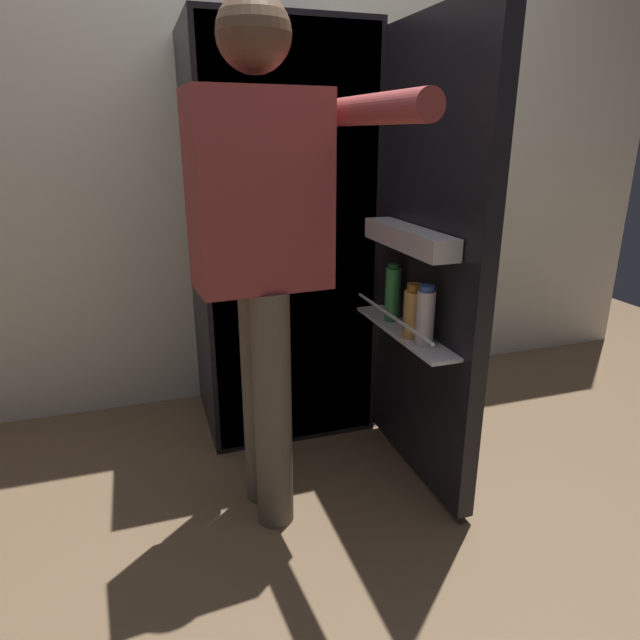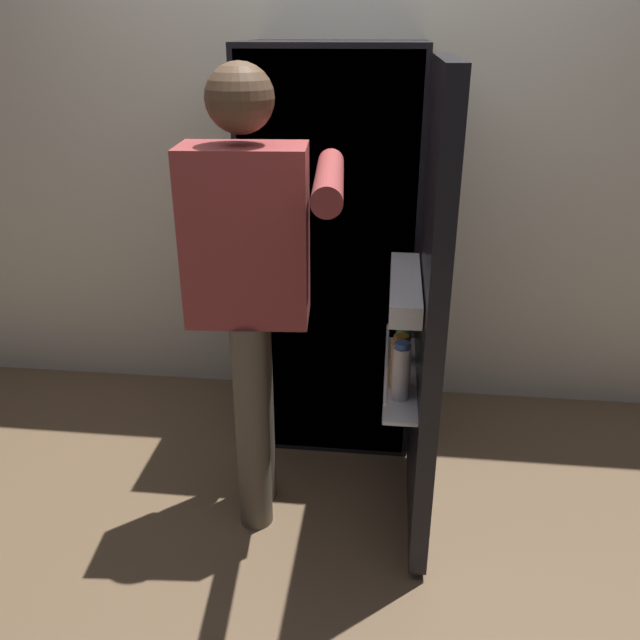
% 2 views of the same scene
% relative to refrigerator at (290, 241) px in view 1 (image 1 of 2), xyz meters
% --- Properties ---
extents(ground_plane, '(5.99, 5.99, 0.00)m').
position_rel_refrigerator_xyz_m(ground_plane, '(-0.04, -0.47, -0.82)').
color(ground_plane, brown).
extents(kitchen_wall, '(4.40, 0.10, 2.57)m').
position_rel_refrigerator_xyz_m(kitchen_wall, '(-0.04, 0.40, 0.46)').
color(kitchen_wall, silver).
rests_on(kitchen_wall, ground_plane).
extents(refrigerator, '(0.75, 1.26, 1.64)m').
position_rel_refrigerator_xyz_m(refrigerator, '(0.00, 0.00, 0.00)').
color(refrigerator, black).
rests_on(refrigerator, ground_plane).
extents(person, '(0.55, 0.68, 1.60)m').
position_rel_refrigerator_xyz_m(person, '(-0.24, -0.60, 0.13)').
color(person, '#665B4C').
rests_on(person, ground_plane).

